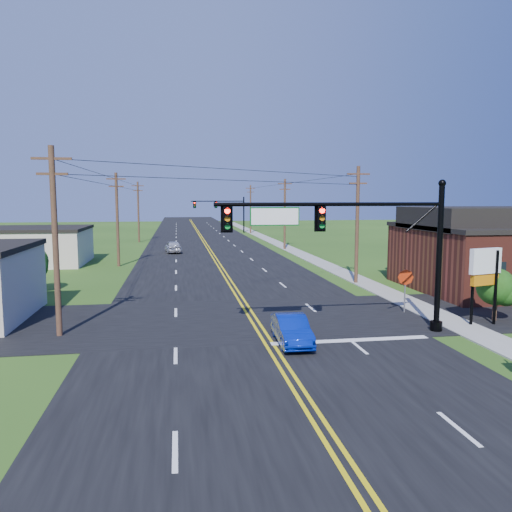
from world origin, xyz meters
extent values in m
plane|color=#264614|center=(0.00, 0.00, 0.00)|extent=(260.00, 260.00, 0.00)
cube|color=black|center=(0.00, 50.00, 0.02)|extent=(16.00, 220.00, 0.04)
cube|color=black|center=(0.00, 12.00, 0.02)|extent=(70.00, 10.00, 0.04)
cube|color=gray|center=(10.50, 40.00, 0.04)|extent=(2.00, 160.00, 0.08)
cylinder|color=black|center=(8.80, 8.00, 3.60)|extent=(0.28, 0.28, 7.20)
cylinder|color=black|center=(8.80, 8.00, 0.25)|extent=(0.60, 0.60, 0.50)
sphere|color=black|center=(8.80, 8.00, 7.30)|extent=(0.36, 0.36, 0.36)
cylinder|color=black|center=(3.30, 8.00, 6.30)|extent=(11.00, 0.18, 0.18)
cube|color=#045516|center=(0.60, 8.00, 5.75)|extent=(2.30, 0.06, 0.85)
cylinder|color=black|center=(8.80, 80.00, 3.60)|extent=(0.28, 0.28, 7.20)
cylinder|color=black|center=(8.80, 80.00, 0.25)|extent=(0.60, 0.60, 0.50)
sphere|color=black|center=(8.80, 80.00, 7.30)|extent=(0.36, 0.36, 0.36)
cylinder|color=black|center=(3.80, 80.00, 6.00)|extent=(10.00, 0.18, 0.18)
cube|color=#045516|center=(0.60, 80.00, 5.45)|extent=(2.30, 0.06, 0.85)
cube|color=maroon|center=(20.00, 18.00, 2.20)|extent=(14.00, 11.00, 4.40)
cube|color=black|center=(20.00, 18.00, 4.55)|extent=(14.20, 11.20, 0.30)
cube|color=#B9AC9E|center=(-19.00, 38.00, 1.70)|extent=(12.00, 9.00, 3.40)
cube|color=black|center=(-19.00, 38.00, 3.55)|extent=(12.20, 9.20, 0.30)
cylinder|color=#3E2C1C|center=(-9.50, 10.00, 4.50)|extent=(0.28, 0.28, 9.00)
cube|color=#3E2C1C|center=(-9.50, 10.00, 8.40)|extent=(1.80, 0.12, 0.12)
cube|color=#3E2C1C|center=(-9.50, 10.00, 7.70)|extent=(1.40, 0.12, 0.12)
cylinder|color=#3E2C1C|center=(-9.50, 35.00, 4.50)|extent=(0.28, 0.28, 9.00)
cube|color=#3E2C1C|center=(-9.50, 35.00, 8.40)|extent=(1.80, 0.12, 0.12)
cube|color=#3E2C1C|center=(-9.50, 35.00, 7.70)|extent=(1.40, 0.12, 0.12)
cylinder|color=#3E2C1C|center=(-9.50, 62.00, 4.50)|extent=(0.28, 0.28, 9.00)
cube|color=#3E2C1C|center=(-9.50, 62.00, 8.40)|extent=(1.80, 0.12, 0.12)
cube|color=#3E2C1C|center=(-9.50, 62.00, 7.70)|extent=(1.40, 0.12, 0.12)
cylinder|color=#3E2C1C|center=(9.80, 22.00, 4.50)|extent=(0.28, 0.28, 9.00)
cube|color=#3E2C1C|center=(9.80, 22.00, 8.40)|extent=(1.80, 0.12, 0.12)
cube|color=#3E2C1C|center=(9.80, 22.00, 7.70)|extent=(1.40, 0.12, 0.12)
cylinder|color=#3E2C1C|center=(9.80, 48.00, 4.50)|extent=(0.28, 0.28, 9.00)
cube|color=#3E2C1C|center=(9.80, 48.00, 8.40)|extent=(1.80, 0.12, 0.12)
cube|color=#3E2C1C|center=(9.80, 48.00, 7.70)|extent=(1.40, 0.12, 0.12)
cylinder|color=#3E2C1C|center=(9.80, 78.00, 4.50)|extent=(0.28, 0.28, 9.00)
cube|color=#3E2C1C|center=(9.80, 78.00, 8.40)|extent=(1.80, 0.12, 0.12)
cube|color=#3E2C1C|center=(9.80, 78.00, 7.70)|extent=(1.40, 0.12, 0.12)
cylinder|color=#3E2C1C|center=(16.00, 26.00, 0.92)|extent=(0.24, 0.24, 1.85)
sphere|color=#1C3F0F|center=(16.00, 26.00, 2.60)|extent=(3.00, 3.00, 3.00)
cylinder|color=#3E2C1C|center=(13.00, 9.50, 0.66)|extent=(0.24, 0.24, 1.32)
sphere|color=#1C3F0F|center=(13.00, 9.50, 1.86)|extent=(2.00, 2.00, 2.00)
cylinder|color=#3E2C1C|center=(-14.00, 22.00, 0.77)|extent=(0.24, 0.24, 1.54)
sphere|color=#1C3F0F|center=(-14.00, 22.00, 2.17)|extent=(2.40, 2.40, 2.40)
imported|color=#071F9E|center=(1.19, 6.97, 0.64)|extent=(1.44, 3.89, 1.27)
imported|color=silver|center=(-4.35, 46.21, 0.72)|extent=(2.16, 4.40, 1.44)
cylinder|color=slate|center=(9.03, 12.00, 1.19)|extent=(0.09, 0.09, 2.37)
cylinder|color=#A72609|center=(9.03, 11.97, 2.09)|extent=(0.90, 0.15, 0.90)
cylinder|color=black|center=(11.12, 8.69, 1.96)|extent=(0.19, 0.19, 3.93)
cylinder|color=black|center=(12.43, 8.69, 1.96)|extent=(0.19, 0.19, 3.93)
cube|color=white|center=(11.77, 8.69, 3.38)|extent=(1.97, 0.78, 1.31)
cube|color=#CC720C|center=(11.77, 8.69, 2.40)|extent=(1.75, 0.69, 0.55)
camera|label=1|loc=(-3.85, -14.50, 6.59)|focal=35.00mm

